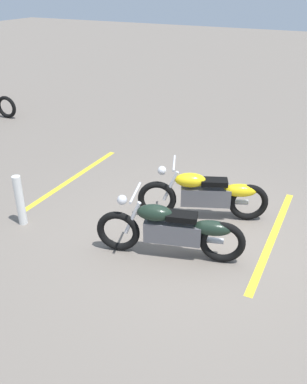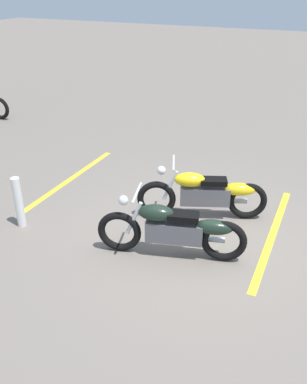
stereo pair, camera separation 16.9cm
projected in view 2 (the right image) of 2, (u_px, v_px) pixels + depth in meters
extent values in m
plane|color=slate|center=(197.00, 237.00, 6.75)|extent=(60.00, 60.00, 0.00)
torus|color=black|center=(156.00, 199.00, 7.20)|extent=(0.66, 0.36, 0.67)
torus|color=black|center=(247.00, 201.00, 7.13)|extent=(0.66, 0.36, 0.67)
cube|color=#59595E|center=(205.00, 196.00, 7.13)|extent=(0.86, 0.52, 0.32)
ellipsoid|color=yellow|center=(190.00, 180.00, 7.00)|extent=(0.59, 0.46, 0.24)
ellipsoid|color=yellow|center=(239.00, 189.00, 7.04)|extent=(0.61, 0.44, 0.22)
cube|color=black|center=(214.00, 181.00, 6.99)|extent=(0.50, 0.39, 0.09)
cylinder|color=silver|center=(170.00, 186.00, 7.07)|extent=(0.27, 0.15, 0.56)
cylinder|color=silver|center=(174.00, 163.00, 6.87)|extent=(0.27, 0.59, 0.04)
sphere|color=silver|center=(161.00, 170.00, 6.95)|extent=(0.15, 0.15, 0.15)
cylinder|color=silver|center=(227.00, 201.00, 7.31)|extent=(0.68, 0.35, 0.09)
torus|color=black|center=(119.00, 232.00, 6.28)|extent=(0.67, 0.29, 0.67)
torus|color=black|center=(224.00, 241.00, 6.05)|extent=(0.67, 0.29, 0.67)
cube|color=#59595E|center=(174.00, 232.00, 6.12)|extent=(0.87, 0.44, 0.32)
ellipsoid|color=black|center=(156.00, 213.00, 6.02)|extent=(0.58, 0.41, 0.24)
ellipsoid|color=black|center=(214.00, 227.00, 5.97)|extent=(0.60, 0.38, 0.22)
cube|color=black|center=(184.00, 216.00, 5.97)|extent=(0.49, 0.35, 0.09)
cylinder|color=silver|center=(134.00, 218.00, 6.13)|extent=(0.27, 0.13, 0.56)
cylinder|color=silver|center=(137.00, 193.00, 5.92)|extent=(0.20, 0.61, 0.04)
sphere|color=silver|center=(123.00, 200.00, 6.02)|extent=(0.15, 0.15, 0.15)
cylinder|color=silver|center=(201.00, 238.00, 6.26)|extent=(0.70, 0.28, 0.09)
cylinder|color=white|center=(19.00, 202.00, 6.87)|extent=(0.14, 0.14, 0.89)
cube|color=yellow|center=(272.00, 234.00, 6.81)|extent=(0.18, 3.20, 0.01)
cube|color=yellow|center=(70.00, 179.00, 8.66)|extent=(0.18, 3.20, 0.01)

